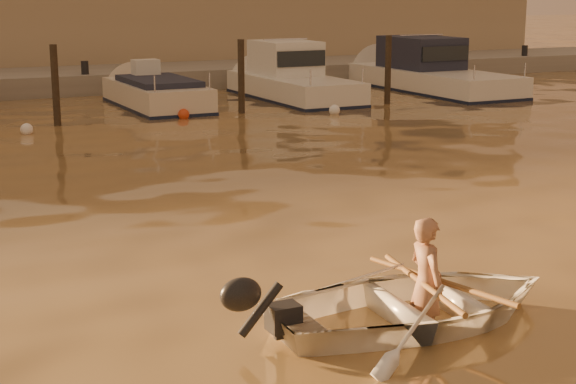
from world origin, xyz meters
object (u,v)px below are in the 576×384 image
dinghy (417,304)px  moored_boat_5 (433,72)px  person (426,284)px  moored_boat_4 (293,79)px  moored_boat_3 (157,99)px

dinghy → moored_boat_5: (12.36, 17.30, 0.42)m
person → moored_boat_5: bearing=-32.5°
moored_boat_4 → person: bearing=-112.3°
moored_boat_3 → moored_boat_5: (9.57, 0.00, 0.40)m
person → moored_boat_5: 21.21m
moored_boat_3 → moored_boat_5: size_ratio=0.70×
moored_boat_3 → moored_boat_4: (4.40, 0.00, 0.40)m
moored_boat_4 → moored_boat_5: size_ratio=0.82×
moored_boat_4 → moored_boat_5: 5.18m
moored_boat_4 → dinghy: bearing=-112.5°
dinghy → person: (0.10, -0.00, 0.20)m
moored_boat_3 → moored_boat_4: moored_boat_4 is taller
moored_boat_5 → person: bearing=-125.3°
person → moored_boat_4: 18.70m
person → moored_boat_4: size_ratio=0.22×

